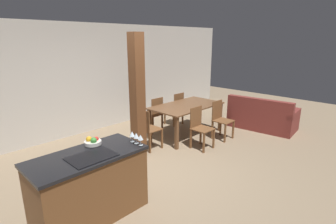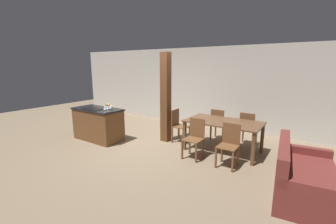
% 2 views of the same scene
% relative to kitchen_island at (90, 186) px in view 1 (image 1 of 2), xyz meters
% --- Properties ---
extents(ground_plane, '(16.00, 16.00, 0.00)m').
position_rel_kitchen_island_xyz_m(ground_plane, '(1.44, 0.35, -0.46)').
color(ground_plane, '#847056').
extents(wall_back, '(11.20, 0.08, 2.70)m').
position_rel_kitchen_island_xyz_m(wall_back, '(1.44, 3.13, 0.89)').
color(wall_back, beige).
rests_on(wall_back, ground_plane).
extents(kitchen_island, '(1.46, 0.72, 0.92)m').
position_rel_kitchen_island_xyz_m(kitchen_island, '(0.00, 0.00, 0.00)').
color(kitchen_island, brown).
rests_on(kitchen_island, ground_plane).
extents(fruit_bowl, '(0.23, 0.23, 0.12)m').
position_rel_kitchen_island_xyz_m(fruit_bowl, '(0.21, 0.21, 0.50)').
color(fruit_bowl, silver).
rests_on(fruit_bowl, kitchen_island).
extents(wine_glass_near, '(0.08, 0.08, 0.15)m').
position_rel_kitchen_island_xyz_m(wine_glass_near, '(0.65, -0.28, 0.57)').
color(wine_glass_near, silver).
rests_on(wine_glass_near, kitchen_island).
extents(wine_glass_middle, '(0.08, 0.08, 0.15)m').
position_rel_kitchen_island_xyz_m(wine_glass_middle, '(0.65, -0.19, 0.57)').
color(wine_glass_middle, silver).
rests_on(wine_glass_middle, kitchen_island).
extents(wine_glass_far, '(0.08, 0.08, 0.15)m').
position_rel_kitchen_island_xyz_m(wine_glass_far, '(0.65, -0.10, 0.57)').
color(wine_glass_far, silver).
rests_on(wine_glass_far, kitchen_island).
extents(dining_table, '(1.79, 1.01, 0.76)m').
position_rel_kitchen_island_xyz_m(dining_table, '(3.28, 1.12, 0.21)').
color(dining_table, brown).
rests_on(dining_table, ground_plane).
extents(dining_chair_near_left, '(0.40, 0.40, 0.90)m').
position_rel_kitchen_island_xyz_m(dining_chair_near_left, '(2.87, 0.39, 0.02)').
color(dining_chair_near_left, brown).
rests_on(dining_chair_near_left, ground_plane).
extents(dining_chair_near_right, '(0.40, 0.40, 0.90)m').
position_rel_kitchen_island_xyz_m(dining_chair_near_right, '(3.68, 0.39, 0.02)').
color(dining_chair_near_right, brown).
rests_on(dining_chair_near_right, ground_plane).
extents(dining_chair_far_left, '(0.40, 0.40, 0.90)m').
position_rel_kitchen_island_xyz_m(dining_chair_far_left, '(2.87, 1.85, 0.02)').
color(dining_chair_far_left, brown).
rests_on(dining_chair_far_left, ground_plane).
extents(dining_chair_far_right, '(0.40, 0.40, 0.90)m').
position_rel_kitchen_island_xyz_m(dining_chair_far_right, '(3.68, 1.85, 0.02)').
color(dining_chair_far_right, brown).
rests_on(dining_chair_far_right, ground_plane).
extents(dining_chair_head_end, '(0.40, 0.40, 0.90)m').
position_rel_kitchen_island_xyz_m(dining_chair_head_end, '(2.01, 1.12, 0.02)').
color(dining_chair_head_end, brown).
rests_on(dining_chair_head_end, ground_plane).
extents(couch, '(1.05, 1.74, 0.86)m').
position_rel_kitchen_island_xyz_m(couch, '(5.06, -0.01, -0.17)').
color(couch, maroon).
rests_on(couch, ground_plane).
extents(timber_post, '(0.23, 0.23, 2.44)m').
position_rel_kitchen_island_xyz_m(timber_post, '(1.66, 1.00, 0.76)').
color(timber_post, brown).
rests_on(timber_post, ground_plane).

